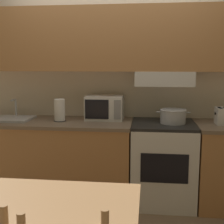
# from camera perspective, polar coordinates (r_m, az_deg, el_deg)

# --- Properties ---
(ground_plane) EXTENTS (16.00, 16.00, 0.00)m
(ground_plane) POSITION_cam_1_polar(r_m,az_deg,el_deg) (4.00, 0.27, -13.49)
(ground_plane) COLOR #7F664C
(wall_back) EXTENTS (5.38, 0.38, 2.55)m
(wall_back) POSITION_cam_1_polar(r_m,az_deg,el_deg) (3.63, 0.39, 8.88)
(wall_back) COLOR silver
(wall_back) RESTS_ON ground_plane
(lower_counter_main) EXTENTS (1.74, 0.70, 0.89)m
(lower_counter_main) POSITION_cam_1_polar(r_m,az_deg,el_deg) (3.66, -10.31, -8.41)
(lower_counter_main) COLOR #B27A47
(lower_counter_main) RESTS_ON ground_plane
(lower_counter_right_stub) EXTENTS (0.58, 0.70, 0.89)m
(lower_counter_right_stub) POSITION_cam_1_polar(r_m,az_deg,el_deg) (3.60, 19.46, -9.08)
(lower_counter_right_stub) COLOR #B27A47
(lower_counter_right_stub) RESTS_ON ground_plane
(stove_range) EXTENTS (0.67, 0.68, 0.89)m
(stove_range) POSITION_cam_1_polar(r_m,az_deg,el_deg) (3.51, 9.25, -9.11)
(stove_range) COLOR silver
(stove_range) RESTS_ON ground_plane
(cooking_pot) EXTENTS (0.36, 0.28, 0.15)m
(cooking_pot) POSITION_cam_1_polar(r_m,az_deg,el_deg) (3.39, 11.09, -0.70)
(cooking_pot) COLOR #B7BABF
(cooking_pot) RESTS_ON stove_range
(microwave) EXTENTS (0.42, 0.32, 0.27)m
(microwave) POSITION_cam_1_polar(r_m,az_deg,el_deg) (3.56, -1.33, 0.84)
(microwave) COLOR silver
(microwave) RESTS_ON lower_counter_main
(sink_basin) EXTENTS (0.47, 0.40, 0.23)m
(sink_basin) POSITION_cam_1_polar(r_m,az_deg,el_deg) (3.73, -18.00, -1.10)
(sink_basin) COLOR #B7BABF
(sink_basin) RESTS_ON lower_counter_main
(paper_towel_roll) EXTENTS (0.14, 0.14, 0.25)m
(paper_towel_roll) POSITION_cam_1_polar(r_m,az_deg,el_deg) (3.50, -9.55, 0.33)
(paper_towel_roll) COLOR black
(paper_towel_roll) RESTS_ON lower_counter_main
(dining_table) EXTENTS (0.99, 0.74, 0.72)m
(dining_table) POSITION_cam_1_polar(r_m,az_deg,el_deg) (1.95, -10.70, -19.15)
(dining_table) COLOR tan
(dining_table) RESTS_ON ground_plane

